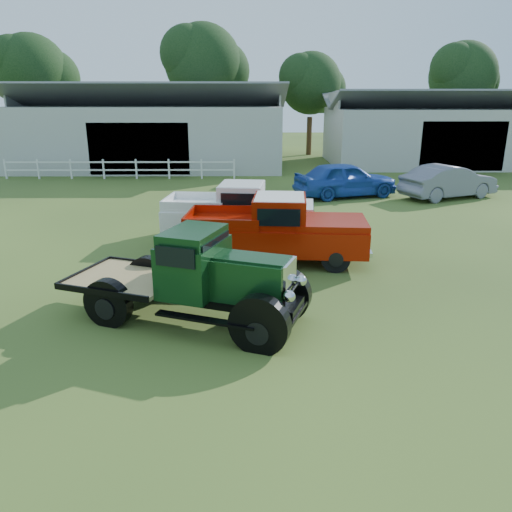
{
  "coord_description": "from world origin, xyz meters",
  "views": [
    {
      "loc": [
        0.11,
        -10.76,
        4.92
      ],
      "look_at": [
        0.2,
        1.2,
        1.05
      ],
      "focal_mm": 35.0,
      "sensor_mm": 36.0,
      "label": 1
    }
  ],
  "objects_px": {
    "white_pickup": "(239,212)",
    "misc_car_grey": "(449,182)",
    "vintage_flatbed": "(190,276)",
    "misc_car_blue": "(345,179)",
    "red_pickup": "(276,229)"
  },
  "relations": [
    {
      "from": "misc_car_blue",
      "to": "misc_car_grey",
      "type": "height_order",
      "value": "misc_car_blue"
    },
    {
      "from": "white_pickup",
      "to": "misc_car_grey",
      "type": "xyz_separation_m",
      "value": [
        10.24,
        7.49,
        -0.17
      ]
    },
    {
      "from": "red_pickup",
      "to": "misc_car_grey",
      "type": "distance_m",
      "value": 13.42
    },
    {
      "from": "misc_car_grey",
      "to": "red_pickup",
      "type": "bearing_deg",
      "value": 113.97
    },
    {
      "from": "vintage_flatbed",
      "to": "white_pickup",
      "type": "xyz_separation_m",
      "value": [
        0.92,
        6.67,
        -0.09
      ]
    },
    {
      "from": "misc_car_blue",
      "to": "white_pickup",
      "type": "bearing_deg",
      "value": 129.82
    },
    {
      "from": "misc_car_grey",
      "to": "vintage_flatbed",
      "type": "bearing_deg",
      "value": 118.18
    },
    {
      "from": "red_pickup",
      "to": "misc_car_blue",
      "type": "height_order",
      "value": "red_pickup"
    },
    {
      "from": "misc_car_blue",
      "to": "misc_car_grey",
      "type": "bearing_deg",
      "value": -111.17
    },
    {
      "from": "misc_car_blue",
      "to": "misc_car_grey",
      "type": "distance_m",
      "value": 5.09
    },
    {
      "from": "red_pickup",
      "to": "white_pickup",
      "type": "bearing_deg",
      "value": 120.76
    },
    {
      "from": "red_pickup",
      "to": "misc_car_grey",
      "type": "xyz_separation_m",
      "value": [
        9.06,
        9.9,
        -0.21
      ]
    },
    {
      "from": "vintage_flatbed",
      "to": "red_pickup",
      "type": "height_order",
      "value": "vintage_flatbed"
    },
    {
      "from": "vintage_flatbed",
      "to": "misc_car_blue",
      "type": "xyz_separation_m",
      "value": [
        6.08,
        14.54,
        -0.2
      ]
    },
    {
      "from": "vintage_flatbed",
      "to": "misc_car_grey",
      "type": "bearing_deg",
      "value": 71.65
    }
  ]
}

